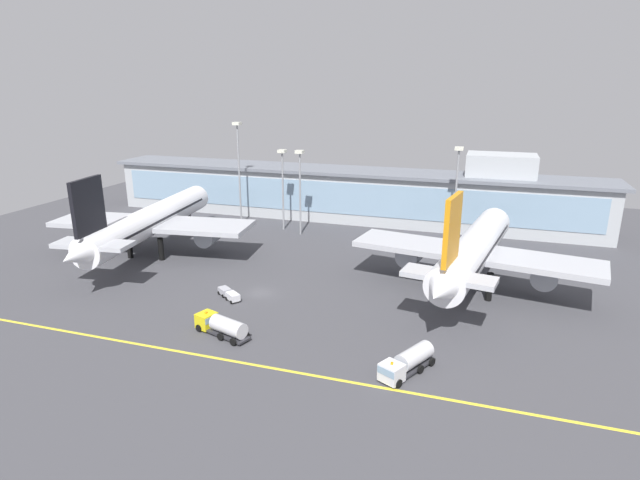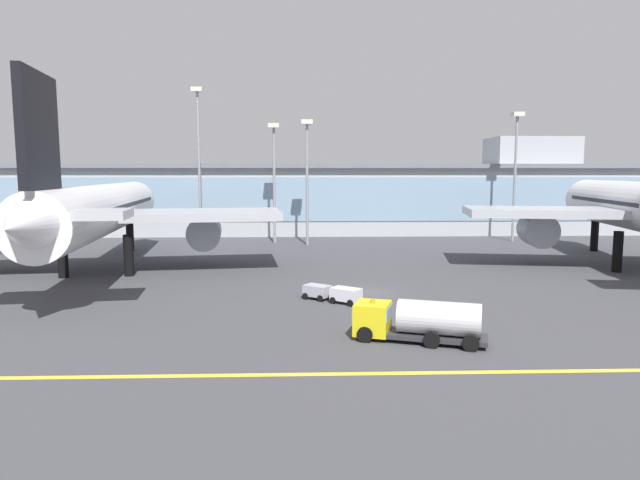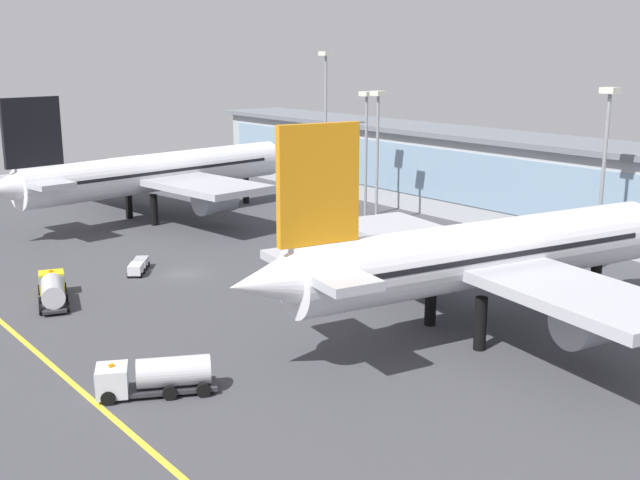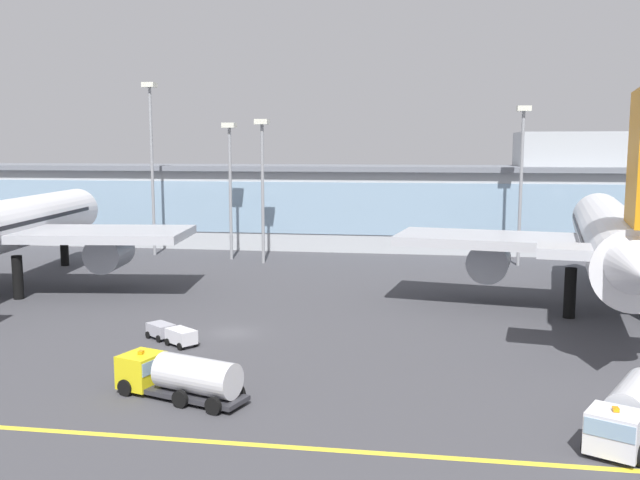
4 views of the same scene
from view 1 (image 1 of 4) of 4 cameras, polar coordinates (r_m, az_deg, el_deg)
The scene contains 12 objects.
ground_plane at distance 90.06m, azimuth -6.56°, elevation -5.82°, with size 180.00×180.00×0.00m, color #424247.
taxiway_centreline_stripe at distance 72.71m, azimuth -13.89°, elevation -12.11°, with size 144.00×0.50×0.01m, color yellow.
terminal_building at distance 135.67m, azimuth 3.38°, elevation 5.21°, with size 130.51×14.00×18.44m.
airliner_near_left at distance 112.84m, azimuth -18.16°, elevation 1.99°, with size 42.77×55.28×19.59m.
airliner_near_right at distance 91.73m, azimuth 16.57°, elevation -1.09°, with size 42.25×49.62×20.17m.
fuel_tanker_truck at distance 76.26m, azimuth -10.93°, elevation -9.19°, with size 9.35×5.31×2.90m.
baggage_tug_near at distance 88.35m, azimuth -10.01°, elevation -5.88°, with size 5.40×4.60×1.40m.
service_truck_far at distance 66.65m, azimuth 9.51°, elevation -13.19°, with size 6.30×9.16×2.90m.
apron_light_mast_west at distance 124.84m, azimuth -4.15°, elevation 7.01°, with size 1.80×1.80×19.55m.
apron_light_mast_centre at distance 120.53m, azimuth -2.22°, elevation 6.78°, with size 1.80×1.80×19.92m.
apron_light_mast_east at distance 116.72m, azimuth 14.86°, elevation 6.36°, with size 1.80×1.80×21.60m.
apron_light_mast_far_east at distance 131.32m, azimuth -8.98°, elevation 8.81°, with size 1.80×1.80×25.50m.
Camera 1 is at (35.35, -75.16, 34.80)m, focal length 28.99 mm.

